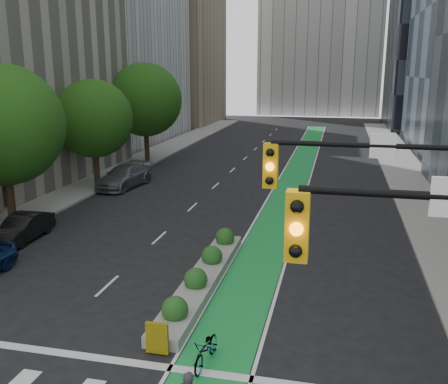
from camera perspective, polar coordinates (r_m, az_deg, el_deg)
The scene contains 14 objects.
ground at distance 15.16m, azimuth -14.67°, elevation -20.50°, with size 160.00×160.00×0.00m, color black.
sidewalk_left at distance 41.06m, azimuth -13.35°, elevation 1.78°, with size 3.60×90.00×0.15m, color gray.
sidewalk_right at distance 37.32m, azimuth 21.24°, elevation -0.01°, with size 3.60×90.00×0.15m, color gray.
bike_lane_paint at distance 41.92m, azimuth 8.33°, elevation 2.16°, with size 2.20×70.00×0.01m, color #1A923D.
building_tan_far at distance 81.41m, azimuth -6.09°, elevation 17.06°, with size 14.00×16.00×26.00m, color tan.
building_dark_end at distance 80.32m, azimuth 23.91°, elevation 16.76°, with size 14.00×18.00×28.00m, color black.
tree_mid at distance 28.82m, azimuth -23.96°, elevation 6.99°, with size 6.40×6.40×8.78m.
tree_midfar at distance 37.33m, azimuth -14.69°, elevation 8.09°, with size 5.60×5.60×7.76m.
tree_far at distance 46.34m, azimuth -8.99°, elevation 10.35°, with size 6.60×6.60×9.00m.
signal_right at distance 12.23m, azimuth 24.03°, elevation -4.72°, with size 5.82×0.51×7.20m.
median_planter at distance 20.34m, azimuth -2.41°, elevation -9.51°, with size 1.20×10.26×1.10m.
bicycle at distance 15.30m, azimuth -2.04°, elevation -17.55°, with size 0.63×1.80×0.95m, color gray.
parked_car_left_mid at distance 27.14m, azimuth -22.02°, elevation -3.82°, with size 1.40×4.01×1.32m, color black.
parked_car_left_far at distance 37.16m, azimuth -11.35°, elevation 1.76°, with size 2.22×5.46×1.58m, color #5C5E61.
Camera 1 is at (6.21, -10.94, 8.46)m, focal length 40.00 mm.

